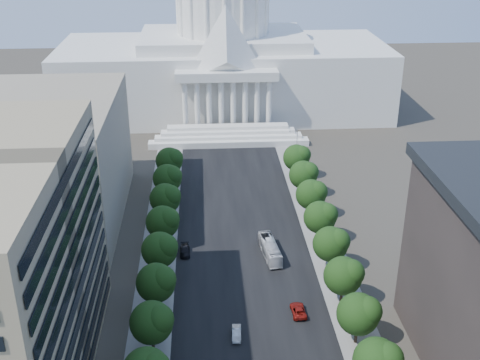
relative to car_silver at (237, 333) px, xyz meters
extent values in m
cube|color=black|center=(3.19, 39.19, -0.77)|extent=(30.00, 260.00, 0.01)
cube|color=gray|center=(-15.81, 39.19, -0.77)|extent=(8.00, 260.00, 0.02)
cube|color=gray|center=(22.19, 39.19, -0.77)|extent=(8.00, 260.00, 0.02)
cube|color=white|center=(3.19, 134.19, 11.73)|extent=(120.00, 50.00, 25.00)
cube|color=white|center=(3.19, 134.19, 26.23)|extent=(60.00, 40.00, 4.00)
cube|color=white|center=(3.19, 107.19, 19.73)|extent=(34.00, 8.00, 3.00)
cylinder|color=white|center=(3.19, 134.19, 36.23)|extent=(32.00, 32.00, 16.00)
cube|color=gray|center=(-44.81, 49.19, 14.23)|extent=(38.00, 52.00, 30.00)
cylinder|color=#33261C|center=(-14.81, -2.81, 0.70)|extent=(0.56, 0.56, 2.94)
sphere|color=black|center=(-14.81, -2.81, 5.40)|extent=(7.60, 7.60, 7.60)
sphere|color=black|center=(-13.48, -3.57, 6.54)|extent=(5.32, 5.32, 5.32)
cylinder|color=#33261C|center=(-14.81, 9.19, 0.70)|extent=(0.56, 0.56, 2.94)
sphere|color=black|center=(-14.81, 9.19, 5.40)|extent=(7.60, 7.60, 7.60)
sphere|color=black|center=(-13.48, 8.43, 6.54)|extent=(5.32, 5.32, 5.32)
cylinder|color=#33261C|center=(-14.81, 21.19, 0.70)|extent=(0.56, 0.56, 2.94)
sphere|color=black|center=(-14.81, 21.19, 5.40)|extent=(7.60, 7.60, 7.60)
sphere|color=black|center=(-13.48, 20.43, 6.54)|extent=(5.32, 5.32, 5.32)
cylinder|color=#33261C|center=(-14.81, 33.19, 0.70)|extent=(0.56, 0.56, 2.94)
sphere|color=black|center=(-14.81, 33.19, 5.40)|extent=(7.60, 7.60, 7.60)
sphere|color=black|center=(-13.48, 32.43, 6.54)|extent=(5.32, 5.32, 5.32)
cylinder|color=#33261C|center=(-14.81, 45.19, 0.70)|extent=(0.56, 0.56, 2.94)
sphere|color=black|center=(-14.81, 45.19, 5.40)|extent=(7.60, 7.60, 7.60)
sphere|color=black|center=(-13.48, 44.43, 6.54)|extent=(5.32, 5.32, 5.32)
cylinder|color=#33261C|center=(-14.81, 57.19, 0.70)|extent=(0.56, 0.56, 2.94)
sphere|color=black|center=(-14.81, 57.19, 5.40)|extent=(7.60, 7.60, 7.60)
sphere|color=black|center=(-13.48, 56.43, 6.54)|extent=(5.32, 5.32, 5.32)
cylinder|color=#33261C|center=(-14.81, 69.19, 0.70)|extent=(0.56, 0.56, 2.94)
sphere|color=black|center=(-14.81, 69.19, 5.40)|extent=(7.60, 7.60, 7.60)
sphere|color=black|center=(-13.48, 68.43, 6.54)|extent=(5.32, 5.32, 5.32)
sphere|color=black|center=(22.52, -15.57, 6.54)|extent=(5.32, 5.32, 5.32)
cylinder|color=#33261C|center=(21.19, -2.81, 0.70)|extent=(0.56, 0.56, 2.94)
sphere|color=black|center=(21.19, -2.81, 5.40)|extent=(7.60, 7.60, 7.60)
sphere|color=black|center=(22.52, -3.57, 6.54)|extent=(5.32, 5.32, 5.32)
cylinder|color=#33261C|center=(21.19, 9.19, 0.70)|extent=(0.56, 0.56, 2.94)
sphere|color=black|center=(21.19, 9.19, 5.40)|extent=(7.60, 7.60, 7.60)
sphere|color=black|center=(22.52, 8.43, 6.54)|extent=(5.32, 5.32, 5.32)
cylinder|color=#33261C|center=(21.19, 21.19, 0.70)|extent=(0.56, 0.56, 2.94)
sphere|color=black|center=(21.19, 21.19, 5.40)|extent=(7.60, 7.60, 7.60)
sphere|color=black|center=(22.52, 20.43, 6.54)|extent=(5.32, 5.32, 5.32)
cylinder|color=#33261C|center=(21.19, 33.19, 0.70)|extent=(0.56, 0.56, 2.94)
sphere|color=black|center=(21.19, 33.19, 5.40)|extent=(7.60, 7.60, 7.60)
sphere|color=black|center=(22.52, 32.43, 6.54)|extent=(5.32, 5.32, 5.32)
cylinder|color=#33261C|center=(21.19, 45.19, 0.70)|extent=(0.56, 0.56, 2.94)
sphere|color=black|center=(21.19, 45.19, 5.40)|extent=(7.60, 7.60, 7.60)
sphere|color=black|center=(22.52, 44.43, 6.54)|extent=(5.32, 5.32, 5.32)
cylinder|color=#33261C|center=(21.19, 57.19, 0.70)|extent=(0.56, 0.56, 2.94)
sphere|color=black|center=(21.19, 57.19, 5.40)|extent=(7.60, 7.60, 7.60)
sphere|color=black|center=(22.52, 56.43, 6.54)|extent=(5.32, 5.32, 5.32)
cylinder|color=#33261C|center=(21.19, 69.19, 0.70)|extent=(0.56, 0.56, 2.94)
sphere|color=black|center=(21.19, 69.19, 5.40)|extent=(7.60, 7.60, 7.60)
sphere|color=black|center=(22.52, 68.43, 6.54)|extent=(5.32, 5.32, 5.32)
cylinder|color=gray|center=(22.49, -15.81, 8.03)|extent=(2.40, 0.14, 0.14)
sphere|color=gray|center=(21.39, -15.81, 7.93)|extent=(0.44, 0.44, 0.44)
cylinder|color=gray|center=(23.69, 9.19, 3.73)|extent=(0.18, 0.18, 9.00)
cylinder|color=gray|center=(22.49, 9.19, 8.03)|extent=(2.40, 0.14, 0.14)
sphere|color=gray|center=(21.39, 9.19, 7.93)|extent=(0.44, 0.44, 0.44)
cylinder|color=gray|center=(23.69, 34.19, 3.73)|extent=(0.18, 0.18, 9.00)
cylinder|color=gray|center=(22.49, 34.19, 8.03)|extent=(2.40, 0.14, 0.14)
sphere|color=gray|center=(21.39, 34.19, 7.93)|extent=(0.44, 0.44, 0.44)
cylinder|color=gray|center=(23.69, 59.19, 3.73)|extent=(0.18, 0.18, 9.00)
cylinder|color=gray|center=(22.49, 59.19, 8.03)|extent=(2.40, 0.14, 0.14)
sphere|color=gray|center=(21.39, 59.19, 7.93)|extent=(0.44, 0.44, 0.44)
cylinder|color=gray|center=(23.69, 84.19, 3.73)|extent=(0.18, 0.18, 9.00)
cylinder|color=gray|center=(22.49, 84.19, 8.03)|extent=(2.40, 0.14, 0.14)
sphere|color=gray|center=(21.39, 84.19, 7.93)|extent=(0.44, 0.44, 0.44)
imported|color=#B9BCC1|center=(0.00, 0.00, 0.00)|extent=(1.88, 4.75, 1.54)
imported|color=maroon|center=(12.21, 6.03, 0.01)|extent=(2.79, 5.69, 1.56)
imported|color=black|center=(-9.86, 29.33, 0.01)|extent=(2.35, 5.45, 1.56)
imported|color=silver|center=(9.11, 27.25, 0.95)|extent=(4.33, 12.57, 3.43)
camera|label=1|loc=(-5.07, -87.26, 70.60)|focal=45.00mm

